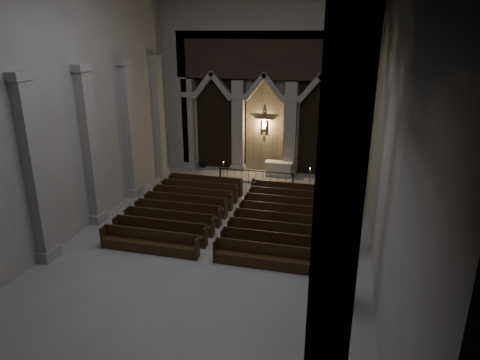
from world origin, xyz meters
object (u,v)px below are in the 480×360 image
(altar_rail, at_px, (256,175))
(worshipper, at_px, (253,188))
(candle_stand_right, at_px, (309,184))
(candle_stand_left, at_px, (224,174))
(pews, at_px, (231,217))
(altar, at_px, (279,168))

(altar_rail, xyz_separation_m, worshipper, (0.35, -2.33, -0.04))
(candle_stand_right, bearing_deg, worshipper, -146.75)
(candle_stand_left, xyz_separation_m, pews, (2.33, -6.61, 0.00))
(pews, bearing_deg, worshipper, 84.73)
(worshipper, bearing_deg, candle_stand_right, 46.99)
(candle_stand_right, distance_m, worshipper, 3.75)
(altar, xyz_separation_m, altar_rail, (-1.19, -1.82, 0.01))
(candle_stand_left, distance_m, pews, 7.01)
(pews, xyz_separation_m, worshipper, (0.35, 3.79, 0.27))
(altar, bearing_deg, pews, -98.51)
(altar, height_order, worshipper, worshipper)
(altar, height_order, pews, altar)
(altar, height_order, altar_rail, altar)
(altar, relative_size, worshipper, 1.54)
(worshipper, bearing_deg, altar, 92.30)
(altar_rail, height_order, worshipper, worshipper)
(altar, height_order, candle_stand_left, candle_stand_left)
(candle_stand_left, bearing_deg, worshipper, -46.48)
(pews, bearing_deg, altar, 81.49)
(pews, bearing_deg, candle_stand_left, 109.39)
(candle_stand_left, height_order, candle_stand_right, candle_stand_right)
(pews, distance_m, worshipper, 3.82)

